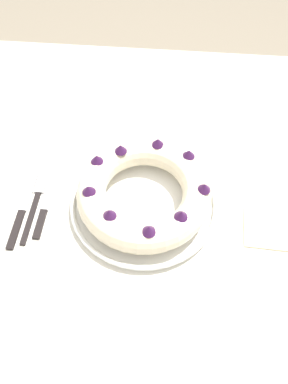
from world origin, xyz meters
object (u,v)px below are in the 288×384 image
(bundt_cake, at_px, (144,192))
(cake_knife, at_px, (44,211))
(serving_dish, at_px, (144,203))
(fork, at_px, (36,202))
(napkin, at_px, (276,230))
(serving_knife, at_px, (22,212))

(bundt_cake, xyz_separation_m, cake_knife, (-0.23, -0.04, -0.05))
(serving_dish, bearing_deg, bundt_cake, 95.89)
(cake_knife, bearing_deg, fork, 135.46)
(serving_dish, distance_m, bundt_cake, 0.04)
(bundt_cake, relative_size, fork, 1.55)
(serving_dish, height_order, fork, serving_dish)
(cake_knife, bearing_deg, serving_dish, 7.18)
(serving_dish, height_order, cake_knife, serving_dish)
(fork, xyz_separation_m, napkin, (0.56, -0.02, -0.00))
(serving_knife, distance_m, cake_knife, 0.05)
(cake_knife, height_order, napkin, cake_knife)
(serving_knife, xyz_separation_m, napkin, (0.59, 0.01, -0.00))
(cake_knife, bearing_deg, napkin, -2.81)
(serving_knife, height_order, cake_knife, same)
(cake_knife, distance_m, napkin, 0.54)
(bundt_cake, bearing_deg, cake_knife, -170.12)
(serving_dish, relative_size, fork, 1.76)
(fork, height_order, serving_knife, serving_knife)
(serving_dish, relative_size, cake_knife, 2.05)
(napkin, bearing_deg, fork, 177.52)
(bundt_cake, xyz_separation_m, fork, (-0.26, -0.02, -0.05))
(bundt_cake, xyz_separation_m, serving_knife, (-0.28, -0.05, -0.05))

